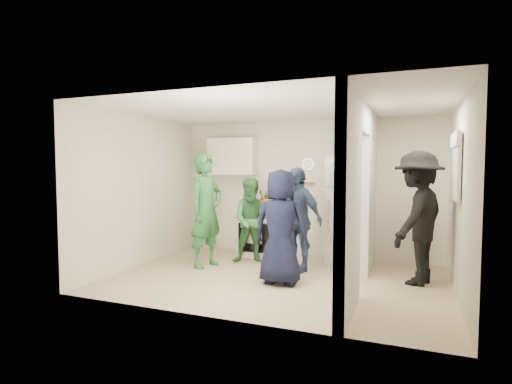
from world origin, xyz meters
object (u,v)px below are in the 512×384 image
Objects in this scene: blue_bowl at (346,146)px; yellow_cup_stack_top at (364,150)px; person_green_left at (206,210)px; person_navy at (281,227)px; person_green_center at (253,221)px; wicker_basket at (346,153)px; person_nook at (418,218)px; stove at (261,232)px; fridge at (351,211)px; person_denim at (297,219)px.

yellow_cup_stack_top is (0.32, -0.15, -0.08)m from blue_bowl.
person_green_left reaches higher than person_navy.
person_green_left reaches higher than person_green_center.
person_nook is at bearing -37.82° from wicker_basket.
person_navy is at bearing -60.68° from stove.
wicker_basket is at bearing 153.43° from fridge.
yellow_cup_stack_top is 2.21m from person_green_center.
blue_bowl reaches higher than yellow_cup_stack_top.
person_green_left is (-0.55, -1.09, 0.49)m from stove.
yellow_cup_stack_top reaches higher than wicker_basket.
wicker_basket reaches higher than stove.
person_navy is at bearing -71.76° from person_green_center.
person_green_left reaches higher than stove.
person_navy is at bearing -123.13° from yellow_cup_stack_top.
yellow_cup_stack_top is (0.32, -0.15, 0.05)m from wicker_basket.
person_navy is at bearing -111.52° from wicker_basket.
person_green_center is 0.88m from person_denim.
person_denim is (0.90, -0.79, 0.38)m from stove.
person_denim is at bearing -71.57° from person_nook.
stove is 0.47× the size of person_nook.
person_green_center is at bearing -50.47° from person_navy.
blue_bowl is 2.60m from person_green_left.
person_green_left is at bearing -18.57° from person_navy.
person_green_center is (-1.80, -0.43, -1.21)m from yellow_cup_stack_top.
yellow_cup_stack_top is at bearing -7.17° from person_green_center.
blue_bowl reaches higher than person_green_center.
person_green_left is (-2.19, -1.06, 0.03)m from fridge.
blue_bowl is 0.13× the size of person_green_left.
person_denim is at bearing -35.62° from person_green_center.
fridge is at bearing -26.57° from blue_bowl.
blue_bowl is (-0.10, 0.05, 1.11)m from fridge.
fridge is at bearing -107.65° from person_nook.
yellow_cup_stack_top is 1.49m from person_nook.
blue_bowl is at bearing 77.27° from person_denim.
yellow_cup_stack_top is at bearing -4.01° from stove.
fridge is at bearing -2.04° from person_green_center.
fridge is 1.10× the size of person_denim.
fridge reaches higher than person_green_center.
person_denim is (-0.73, -0.76, -0.08)m from fridge.
yellow_cup_stack_top is 0.15× the size of person_navy.
fridge is 1.06m from person_denim.
stove is 1.26m from person_denim.
fridge is 1.12× the size of person_navy.
person_green_center is 0.90× the size of person_navy.
yellow_cup_stack_top is 2.78m from person_green_left.
person_green_left is 1.28× the size of person_green_center.
wicker_basket is at bearing 0.83° from person_green_center.
wicker_basket reaches higher than person_green_center.
person_green_left is (-2.09, -1.11, -0.95)m from wicker_basket.
person_denim is at bearing -134.10° from fridge.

